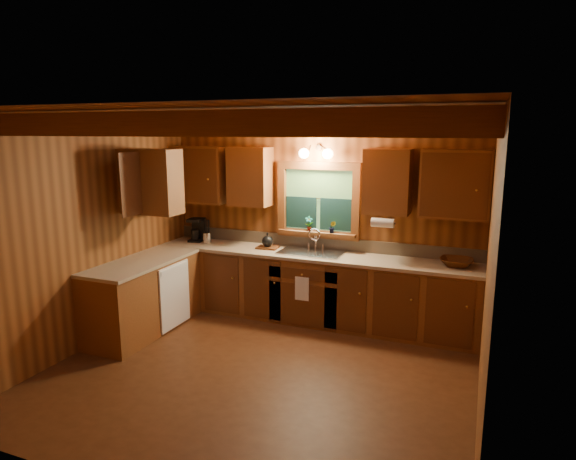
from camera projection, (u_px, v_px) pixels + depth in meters
The scene contains 20 objects.
room at pixel (258, 250), 4.84m from camera, with size 4.20×4.20×4.20m.
ceiling_beams at pixel (256, 126), 4.60m from camera, with size 4.20×2.54×0.18m.
base_cabinets at pixel (266, 291), 6.36m from camera, with size 4.20×2.22×0.86m.
countertop at pixel (267, 257), 6.27m from camera, with size 4.20×2.24×0.04m.
backsplash at pixel (318, 242), 6.62m from camera, with size 4.20×0.02×0.16m, color tan.
dishwasher_panel at pixel (175, 296), 6.16m from camera, with size 0.02×0.60×0.80m, color white.
upper_cabinets at pixel (265, 180), 6.23m from camera, with size 4.19×1.77×0.78m.
window at pixel (318, 202), 6.49m from camera, with size 1.12×0.08×1.00m.
window_sill at pixel (317, 233), 6.53m from camera, with size 1.06×0.14×0.04m, color brown.
wall_sconce at pixel (316, 153), 6.26m from camera, with size 0.45×0.21×0.17m.
paper_towel_roll at pixel (383, 223), 5.88m from camera, with size 0.11×0.11×0.27m, color white.
dish_towel at pixel (302, 289), 6.14m from camera, with size 0.18×0.01×0.30m, color white.
sink at pixel (311, 256), 6.38m from camera, with size 0.82×0.48×0.43m.
coffee_maker at pixel (197, 230), 7.05m from camera, with size 0.18×0.24×0.33m.
utensil_crock at pixel (207, 237), 6.93m from camera, with size 0.12×0.12×0.33m.
cutting_board at pixel (267, 248), 6.62m from camera, with size 0.28×0.20×0.02m, color #4F2811.
teakettle at pixel (267, 241), 6.60m from camera, with size 0.15×0.15×0.19m.
wicker_basket at pixel (456, 262), 5.74m from camera, with size 0.38×0.38×0.09m, color #48230C.
potted_plant_left at pixel (309, 224), 6.54m from camera, with size 0.10×0.07×0.20m, color #4F2811.
potted_plant_right at pixel (332, 227), 6.41m from camera, with size 0.09×0.07×0.16m, color #4F2811.
Camera 1 is at (2.03, -4.26, 2.44)m, focal length 30.93 mm.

